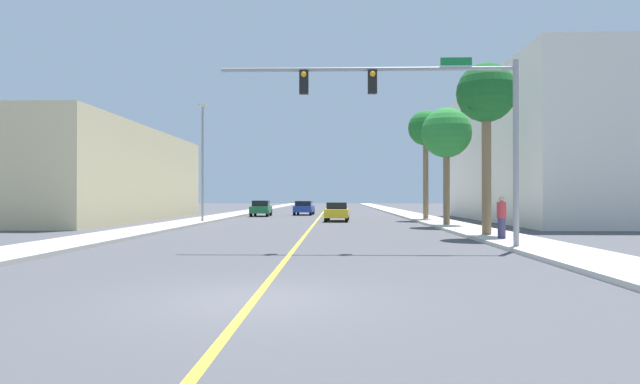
% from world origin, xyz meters
% --- Properties ---
extents(ground, '(192.00, 192.00, 0.00)m').
position_xyz_m(ground, '(0.00, 42.00, 0.00)').
color(ground, '#47474C').
extents(sidewalk_left, '(2.77, 168.00, 0.15)m').
position_xyz_m(sidewalk_left, '(-8.79, 42.00, 0.07)').
color(sidewalk_left, '#B2ADA3').
rests_on(sidewalk_left, ground).
extents(sidewalk_right, '(2.77, 168.00, 0.15)m').
position_xyz_m(sidewalk_right, '(8.79, 42.00, 0.07)').
color(sidewalk_right, beige).
rests_on(sidewalk_right, ground).
extents(lane_marking_center, '(0.16, 144.00, 0.01)m').
position_xyz_m(lane_marking_center, '(0.00, 42.00, 0.00)').
color(lane_marking_center, yellow).
rests_on(lane_marking_center, ground).
extents(building_left_near, '(10.63, 26.44, 7.19)m').
position_xyz_m(building_left_near, '(-18.05, 32.71, 3.59)').
color(building_left_near, beige).
rests_on(building_left_near, ground).
extents(building_right_near, '(16.24, 24.05, 10.83)m').
position_xyz_m(building_right_near, '(20.85, 31.91, 5.42)').
color(building_right_near, silver).
rests_on(building_right_near, ground).
extents(traffic_signal_mast, '(10.49, 0.36, 6.63)m').
position_xyz_m(traffic_signal_mast, '(4.61, 9.30, 5.05)').
color(traffic_signal_mast, gray).
rests_on(traffic_signal_mast, sidewalk_right).
extents(street_lamp, '(0.56, 0.28, 8.29)m').
position_xyz_m(street_lamp, '(-7.91, 28.07, 4.72)').
color(street_lamp, gray).
rests_on(street_lamp, sidewalk_left).
extents(palm_near, '(2.70, 2.70, 7.83)m').
position_xyz_m(palm_near, '(8.37, 15.05, 6.45)').
color(palm_near, brown).
rests_on(palm_near, sidewalk_right).
extents(palm_mid, '(3.10, 3.10, 7.24)m').
position_xyz_m(palm_mid, '(8.35, 23.92, 5.75)').
color(palm_mid, brown).
rests_on(palm_mid, sidewalk_right).
extents(palm_far, '(2.74, 2.74, 8.48)m').
position_xyz_m(palm_far, '(8.55, 32.78, 7.06)').
color(palm_far, brown).
rests_on(palm_far, sidewalk_right).
extents(car_green, '(1.81, 4.21, 1.50)m').
position_xyz_m(car_green, '(-5.63, 41.62, 0.76)').
color(car_green, '#196638').
rests_on(car_green, ground).
extents(car_blue, '(2.00, 4.53, 1.42)m').
position_xyz_m(car_blue, '(-1.73, 45.30, 0.75)').
color(car_blue, '#1E389E').
rests_on(car_blue, ground).
extents(car_yellow, '(1.93, 4.61, 1.43)m').
position_xyz_m(car_yellow, '(1.60, 31.40, 0.74)').
color(car_yellow, gold).
rests_on(car_yellow, ground).
extents(pedestrian, '(0.38, 0.38, 1.73)m').
position_xyz_m(pedestrian, '(8.34, 12.74, 1.02)').
color(pedestrian, '#3F3859').
rests_on(pedestrian, sidewalk_right).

